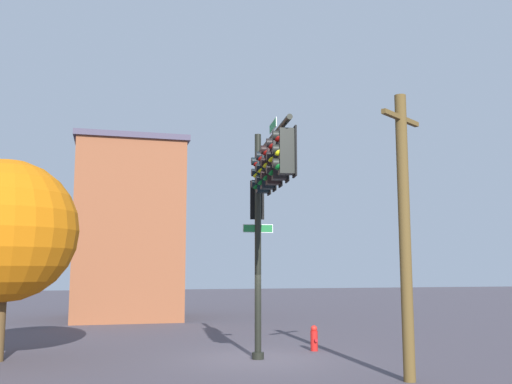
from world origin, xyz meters
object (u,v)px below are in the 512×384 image
tree_near (5,230)px  fire_hydrant (314,338)px  brick_building (128,230)px  utility_pole (405,229)px  signal_pole_assembly (267,186)px

tree_near → fire_hydrant: bearing=88.3°
fire_hydrant → brick_building: bearing=-159.0°
fire_hydrant → brick_building: brick_building is taller
utility_pole → brick_building: (-20.05, -5.97, 1.16)m
signal_pole_assembly → brick_building: brick_building is taller
signal_pole_assembly → tree_near: signal_pole_assembly is taller
brick_building → signal_pole_assembly: bearing=10.3°
utility_pole → tree_near: utility_pole is taller
utility_pole → fire_hydrant: 6.41m
utility_pole → tree_near: (-5.79, -10.10, 0.16)m
brick_building → tree_near: bearing=-16.1°
signal_pole_assembly → brick_building: bearing=-169.7°
fire_hydrant → tree_near: bearing=-91.7°
signal_pole_assembly → fire_hydrant: signal_pole_assembly is taller
fire_hydrant → tree_near: size_ratio=0.14×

